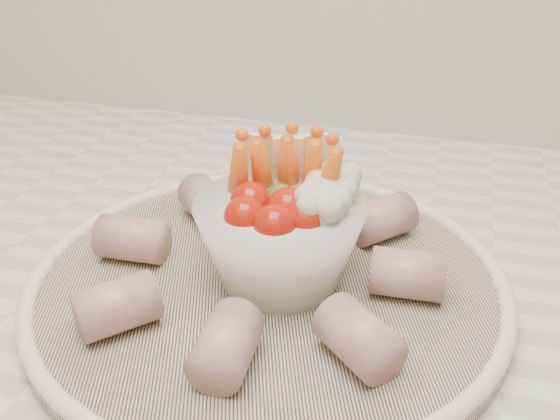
# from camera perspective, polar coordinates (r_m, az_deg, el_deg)

# --- Properties ---
(serving_platter) EXTENTS (0.46, 0.46, 0.02)m
(serving_platter) POSITION_cam_1_polar(r_m,az_deg,el_deg) (0.47, -1.09, -6.44)
(serving_platter) COLOR navy
(serving_platter) RESTS_ON kitchen_counter
(veggie_bowl) EXTENTS (0.12, 0.12, 0.11)m
(veggie_bowl) POSITION_cam_1_polar(r_m,az_deg,el_deg) (0.45, 0.33, -1.85)
(veggie_bowl) COLOR white
(veggie_bowl) RESTS_ON serving_platter
(cured_meat_rolls) EXTENTS (0.26, 0.27, 0.03)m
(cured_meat_rolls) POSITION_cam_1_polar(r_m,az_deg,el_deg) (0.46, -1.20, -4.21)
(cured_meat_rolls) COLOR #A34A52
(cured_meat_rolls) RESTS_ON serving_platter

